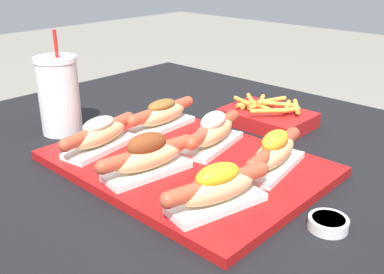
# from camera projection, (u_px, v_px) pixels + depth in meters

# --- Properties ---
(serving_tray) EXTENTS (0.51, 0.37, 0.02)m
(serving_tray) POSITION_uv_depth(u_px,v_px,m) (185.00, 163.00, 0.87)
(serving_tray) COLOR #B71414
(serving_tray) RESTS_ON patio_table
(hot_dog_0) EXTENTS (0.09, 0.20, 0.07)m
(hot_dog_0) POSITION_uv_depth(u_px,v_px,m) (99.00, 134.00, 0.90)
(hot_dog_0) COLOR white
(hot_dog_0) RESTS_ON serving_tray
(hot_dog_1) EXTENTS (0.08, 0.20, 0.08)m
(hot_dog_1) POSITION_uv_depth(u_px,v_px,m) (147.00, 156.00, 0.80)
(hot_dog_1) COLOR white
(hot_dog_1) RESTS_ON serving_tray
(hot_dog_2) EXTENTS (0.09, 0.20, 0.07)m
(hot_dog_2) POSITION_uv_depth(u_px,v_px,m) (217.00, 188.00, 0.69)
(hot_dog_2) COLOR white
(hot_dog_2) RESTS_ON serving_tray
(hot_dog_3) EXTENTS (0.07, 0.20, 0.07)m
(hot_dog_3) POSITION_uv_depth(u_px,v_px,m) (162.00, 114.00, 1.01)
(hot_dog_3) COLOR white
(hot_dog_3) RESTS_ON serving_tray
(hot_dog_4) EXTENTS (0.09, 0.20, 0.08)m
(hot_dog_4) POSITION_uv_depth(u_px,v_px,m) (213.00, 131.00, 0.91)
(hot_dog_4) COLOR white
(hot_dog_4) RESTS_ON serving_tray
(hot_dog_5) EXTENTS (0.09, 0.20, 0.07)m
(hot_dog_5) POSITION_uv_depth(u_px,v_px,m) (274.00, 152.00, 0.82)
(hot_dog_5) COLOR white
(hot_dog_5) RESTS_ON serving_tray
(sauce_bowl) EXTENTS (0.06, 0.06, 0.02)m
(sauce_bowl) POSITION_uv_depth(u_px,v_px,m) (328.00, 223.00, 0.68)
(sauce_bowl) COLOR silver
(sauce_bowl) RESTS_ON patio_table
(drink_cup) EXTENTS (0.09, 0.09, 0.24)m
(drink_cup) POSITION_uv_depth(u_px,v_px,m) (59.00, 95.00, 1.02)
(drink_cup) COLOR white
(drink_cup) RESTS_ON patio_table
(fries_basket) EXTENTS (0.20, 0.16, 0.06)m
(fries_basket) POSITION_uv_depth(u_px,v_px,m) (267.00, 116.00, 1.09)
(fries_basket) COLOR #B21919
(fries_basket) RESTS_ON patio_table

